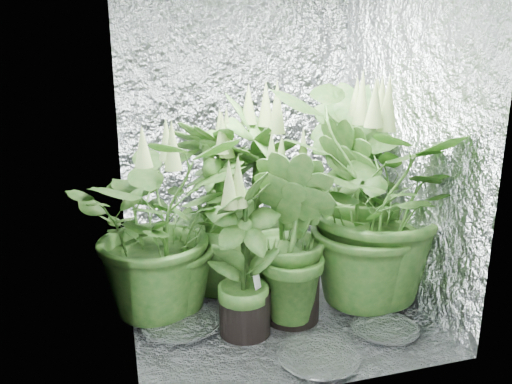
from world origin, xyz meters
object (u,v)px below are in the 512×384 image
at_px(plant_b, 256,192).
at_px(plant_f, 245,256).
at_px(plant_d, 218,209).
at_px(circulation_fan, 347,256).
at_px(plant_a, 160,225).
at_px(plant_c, 354,185).
at_px(plant_e, 375,201).
at_px(plant_g, 293,238).

bearing_deg(plant_b, plant_f, -111.21).
bearing_deg(plant_d, circulation_fan, -3.12).
xyz_separation_m(plant_f, circulation_fan, (0.84, 0.50, -0.29)).
xyz_separation_m(plant_a, plant_d, (0.37, 0.21, -0.00)).
distance_m(plant_b, circulation_fan, 0.76).
height_order(plant_c, plant_e, plant_e).
xyz_separation_m(plant_b, plant_d, (-0.26, -0.07, -0.06)).
xyz_separation_m(plant_e, plant_g, (-0.50, -0.03, -0.16)).
relative_size(plant_c, plant_d, 1.17).
distance_m(plant_f, circulation_fan, 1.02).
height_order(plant_a, plant_d, plant_d).
distance_m(plant_a, circulation_fan, 1.30).
bearing_deg(circulation_fan, plant_c, 25.35).
relative_size(plant_f, circulation_fan, 2.86).
height_order(plant_c, plant_f, plant_c).
bearing_deg(plant_g, plant_d, 123.39).
distance_m(plant_a, plant_g, 0.73).
bearing_deg(plant_c, plant_a, -171.89).
xyz_separation_m(plant_a, plant_e, (1.18, -0.23, 0.11)).
xyz_separation_m(plant_e, plant_f, (-0.78, -0.10, -0.20)).
bearing_deg(plant_a, plant_b, 24.34).
distance_m(plant_c, circulation_fan, 0.48).
xyz_separation_m(plant_b, plant_f, (-0.24, -0.62, -0.16)).
distance_m(plant_c, plant_d, 0.90).
relative_size(plant_b, plant_c, 0.96).
distance_m(plant_a, plant_e, 1.20).
distance_m(plant_c, plant_e, 0.42).
relative_size(plant_f, plant_g, 0.92).
xyz_separation_m(plant_c, circulation_fan, (-0.03, -0.01, -0.48)).
xyz_separation_m(plant_d, plant_e, (0.81, -0.44, 0.11)).
xyz_separation_m(plant_b, plant_c, (0.63, -0.11, 0.03)).
bearing_deg(plant_f, plant_d, 92.54).
distance_m(plant_d, plant_g, 0.57).
relative_size(plant_b, plant_e, 0.88).
bearing_deg(plant_f, circulation_fan, 30.76).
bearing_deg(plant_a, plant_f, -40.10).
height_order(plant_e, plant_f, plant_e).
distance_m(plant_a, plant_f, 0.52).
bearing_deg(plant_b, plant_e, -43.34).
bearing_deg(circulation_fan, plant_f, -145.03).
xyz_separation_m(plant_f, plant_g, (0.29, 0.07, 0.04)).
relative_size(plant_a, plant_e, 0.77).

